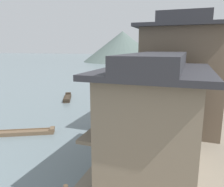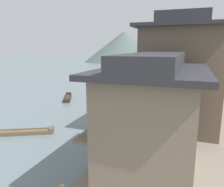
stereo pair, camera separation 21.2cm
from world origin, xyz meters
name	(u,v)px [view 1 (the left image)]	position (x,y,z in m)	size (l,w,h in m)	color
riverbank_right	(219,94)	(16.62, 30.00, 0.30)	(18.00, 110.00, 0.61)	slate
boat_moored_nearest	(106,77)	(-6.08, 43.53, 0.22)	(4.36, 4.27, 0.68)	#423328
boat_moored_second	(67,98)	(-3.26, 21.14, 0.18)	(2.74, 4.31, 0.53)	#33281E
boat_moored_third	(117,91)	(1.83, 27.61, 0.24)	(4.29, 1.50, 0.68)	#423328
boat_moored_far	(20,133)	(-0.44, 8.90, 0.14)	(5.28, 3.29, 0.44)	brown
house_waterfront_nearest	(155,116)	(10.88, 6.14, 3.61)	(5.22, 7.59, 6.14)	#7F705B
house_waterfront_second	(181,75)	(11.74, 13.26, 4.92)	(6.94, 5.68, 8.74)	brown
house_waterfront_tall	(182,79)	(11.67, 20.12, 3.61)	(6.79, 6.64, 6.14)	#75604C
house_waterfront_narrow	(181,62)	(11.02, 28.17, 4.91)	(5.50, 8.10, 8.74)	#75604C
mooring_post_dock_mid	(134,116)	(7.97, 13.61, 1.08)	(0.20, 0.20, 0.94)	#473828
hill_far_west	(186,44)	(9.55, 103.56, 8.15)	(44.64, 44.64, 16.29)	#5B6B5B
hill_far_centre	(158,40)	(-6.79, 132.31, 11.20)	(36.85, 36.85, 22.40)	#5B6B5B
hill_far_east	(122,47)	(-19.24, 99.74, 7.19)	(37.73, 37.73, 14.38)	#4C5B56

